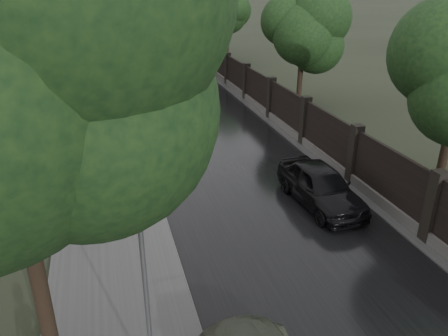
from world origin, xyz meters
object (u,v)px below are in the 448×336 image
Objects in this scene: tree_right_c at (228,14)px; lamp_post at (146,298)px; traffic_light at (123,74)px; tree_left_near at (1,104)px; tree_left_far at (64,25)px; tree_right_b at (303,35)px; car_right_near at (321,186)px.

tree_right_c reaches higher than lamp_post.
lamp_post reaches higher than traffic_light.
tree_left_near is at bearing -112.20° from tree_right_c.
tree_left_far is at bearing -147.17° from tree_right_c.
tree_left_far is 1.45× the size of lamp_post.
tree_left_far is 17.45m from tree_right_b.
tree_right_b is at bearing -90.00° from tree_right_c.
lamp_post is (-12.90, -38.50, -2.28)m from tree_right_c.
tree_right_c reaches higher than traffic_light.
tree_right_b reaches higher than car_right_near.
tree_left_near is 1.89× the size of car_right_near.
lamp_post is (2.60, -28.50, -2.57)m from tree_left_far.
tree_left_far reaches higher than tree_right_b.
car_right_near is at bearing -68.34° from traffic_light.
lamp_post is 1.05× the size of car_right_near.
tree_left_near is 2.29× the size of traffic_light.
tree_right_c is (15.50, 10.00, -0.29)m from tree_left_far.
traffic_light is (-11.80, -15.01, -2.55)m from tree_right_c.
tree_left_near is 39.99m from tree_right_c.
lamp_post is at bearing -122.18° from tree_right_b.
tree_left_near reaches higher than tree_left_far.
tree_right_c is 1.37× the size of lamp_post.
traffic_light is (3.30, 21.99, -4.02)m from tree_left_near.
lamp_post is 1.28× the size of traffic_light.
tree_left_near is at bearing -153.82° from car_right_near.
lamp_post is at bearing -84.79° from tree_left_far.
tree_left_far reaches higher than car_right_near.
car_right_near is at bearing -64.51° from tree_left_far.
car_right_near is (6.54, -16.48, -1.57)m from traffic_light.
tree_right_b reaches higher than traffic_light.
tree_right_b is (15.50, -8.00, -0.29)m from tree_left_far.
tree_left_far reaches higher than traffic_light.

